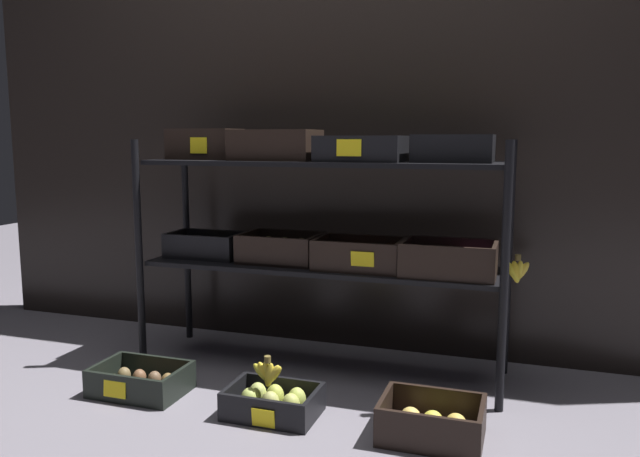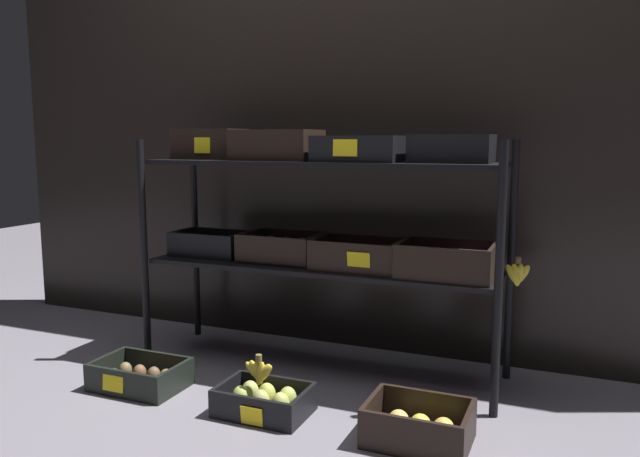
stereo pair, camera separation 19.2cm
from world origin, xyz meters
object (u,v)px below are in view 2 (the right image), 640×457
object	(u,v)px
display_rack	(319,212)
crate_ground_kiwi	(140,377)
banana_bunch_loose	(259,372)
crate_ground_pear	(264,401)
crate_ground_apple_gold	(418,428)

from	to	relation	value
display_rack	crate_ground_kiwi	world-z (taller)	display_rack
crate_ground_kiwi	banana_bunch_loose	distance (m)	0.57
display_rack	crate_ground_kiwi	xyz separation A→B (m)	(-0.59, -0.48, -0.65)
crate_ground_pear	crate_ground_apple_gold	distance (m)	0.58
crate_ground_kiwi	crate_ground_pear	world-z (taller)	crate_ground_kiwi
display_rack	crate_ground_apple_gold	xyz separation A→B (m)	(0.57, -0.49, -0.65)
crate_ground_pear	banana_bunch_loose	world-z (taller)	banana_bunch_loose
crate_ground_apple_gold	banana_bunch_loose	distance (m)	0.61
banana_bunch_loose	crate_ground_pear	bearing A→B (deg)	-5.31
crate_ground_kiwi	crate_ground_apple_gold	world-z (taller)	crate_ground_apple_gold
crate_ground_kiwi	crate_ground_apple_gold	size ratio (longest dim) A/B	1.05
crate_ground_apple_gold	crate_ground_kiwi	bearing A→B (deg)	179.15
display_rack	crate_ground_pear	xyz separation A→B (m)	(-0.01, -0.50, -0.65)
crate_ground_kiwi	crate_ground_pear	bearing A→B (deg)	-1.97
crate_ground_pear	display_rack	bearing A→B (deg)	88.59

